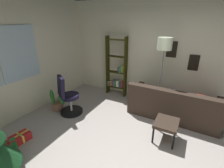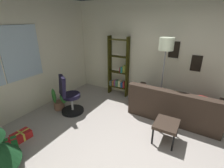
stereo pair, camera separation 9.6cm
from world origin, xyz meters
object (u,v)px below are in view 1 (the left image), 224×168
couch (178,106)px  footstool (166,124)px  gift_box_red (20,138)px  gift_box_green (10,148)px  potted_plant (59,101)px  floor_lamp (164,51)px  bookshelf (117,70)px  office_chair (68,99)px

couch → footstool: size_ratio=4.09×
gift_box_red → gift_box_green: size_ratio=1.17×
gift_box_green → potted_plant: 1.57m
footstool → potted_plant: bearing=92.9°
gift_box_red → footstool: bearing=-60.7°
footstool → floor_lamp: bearing=20.5°
potted_plant → couch: bearing=-67.9°
floor_lamp → potted_plant: size_ratio=2.87×
gift_box_green → bookshelf: bookshelf is taller
office_chair → couch: bearing=-64.9°
couch → office_chair: office_chair is taller
office_chair → bookshelf: bookshelf is taller
gift_box_red → potted_plant: (1.25, 0.21, 0.17)m
gift_box_red → potted_plant: potted_plant is taller
office_chair → floor_lamp: 2.56m
office_chair → floor_lamp: floor_lamp is taller
floor_lamp → office_chair: bearing=121.7°
floor_lamp → gift_box_green: bearing=144.3°
bookshelf → potted_plant: 1.89m
potted_plant → footstool: bearing=-87.1°
gift_box_green → couch: bearing=-42.7°
gift_box_red → couch: bearing=-47.2°
bookshelf → floor_lamp: 1.63m
footstool → gift_box_green: size_ratio=1.62×
footstool → gift_box_red: 2.85m
office_chair → gift_box_red: bearing=173.6°
floor_lamp → bookshelf: bearing=74.7°
gift_box_green → floor_lamp: (2.72, -1.95, 1.45)m
footstool → office_chair: office_chair is taller
bookshelf → gift_box_green: bearing=169.7°
bookshelf → floor_lamp: (-0.38, -1.39, 0.77)m
couch → bookshelf: size_ratio=1.16×
gift_box_red → floor_lamp: (2.44, -2.08, 1.48)m
footstool → gift_box_red: (-1.39, 2.47, -0.27)m
footstool → bookshelf: bearing=51.2°
gift_box_red → office_chair: size_ratio=0.37×
gift_box_red → floor_lamp: size_ratio=0.20×
couch → potted_plant: 3.00m
gift_box_green → bookshelf: bearing=-10.3°
gift_box_green → floor_lamp: bearing=-35.7°
potted_plant → gift_box_red: bearing=-170.4°
gift_box_green → office_chair: (1.52, -0.01, 0.28)m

